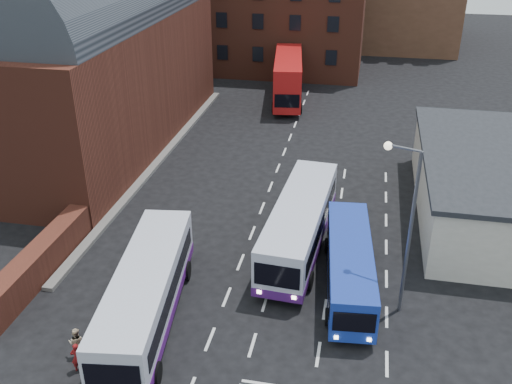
% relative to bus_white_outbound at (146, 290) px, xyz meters
% --- Properties ---
extents(ground, '(180.00, 180.00, 0.00)m').
position_rel_bus_white_outbound_xyz_m(ground, '(3.22, 0.08, -1.77)').
color(ground, black).
extents(railway_station, '(12.00, 28.00, 16.00)m').
position_rel_bus_white_outbound_xyz_m(railway_station, '(-12.28, 21.08, 5.86)').
color(railway_station, '#602B1E').
rests_on(railway_station, ground).
extents(forecourt_wall, '(1.20, 10.00, 1.80)m').
position_rel_bus_white_outbound_xyz_m(forecourt_wall, '(-6.98, 2.08, -0.87)').
color(forecourt_wall, '#602B1E').
rests_on(forecourt_wall, ground).
extents(cream_building, '(10.40, 16.40, 4.25)m').
position_rel_bus_white_outbound_xyz_m(cream_building, '(18.22, 14.08, 0.38)').
color(cream_building, beige).
rests_on(cream_building, ground).
extents(brick_terrace, '(22.00, 10.00, 11.00)m').
position_rel_bus_white_outbound_xyz_m(brick_terrace, '(-2.78, 46.08, 3.73)').
color(brick_terrace, brown).
rests_on(brick_terrace, ground).
extents(bus_white_outbound, '(3.96, 11.26, 3.01)m').
position_rel_bus_white_outbound_xyz_m(bus_white_outbound, '(0.00, 0.00, 0.00)').
color(bus_white_outbound, silver).
rests_on(bus_white_outbound, ground).
extents(bus_white_inbound, '(3.41, 11.43, 3.08)m').
position_rel_bus_white_outbound_xyz_m(bus_white_inbound, '(6.22, 7.71, 0.04)').
color(bus_white_inbound, silver).
rests_on(bus_white_inbound, ground).
extents(bus_blue, '(3.03, 9.53, 2.56)m').
position_rel_bus_white_outbound_xyz_m(bus_blue, '(9.22, 4.48, -0.27)').
color(bus_blue, '#1733A2').
rests_on(bus_blue, ground).
extents(bus_red_double, '(4.07, 11.52, 4.51)m').
position_rel_bus_white_outbound_xyz_m(bus_red_double, '(1.52, 34.58, 0.62)').
color(bus_red_double, red).
rests_on(bus_red_double, ground).
extents(street_lamp, '(1.67, 0.78, 8.62)m').
position_rel_bus_white_outbound_xyz_m(street_lamp, '(11.54, 3.27, 3.43)').
color(street_lamp, '#565962').
rests_on(street_lamp, ground).
extents(pedestrian_red, '(0.62, 0.52, 1.45)m').
position_rel_bus_white_outbound_xyz_m(pedestrian_red, '(-1.78, -3.69, -1.05)').
color(pedestrian_red, maroon).
rests_on(pedestrian_red, ground).
extents(pedestrian_beige, '(0.78, 0.64, 1.47)m').
position_rel_bus_white_outbound_xyz_m(pedestrian_beige, '(-2.22, -2.87, -1.04)').
color(pedestrian_beige, '#C9B392').
rests_on(pedestrian_beige, ground).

